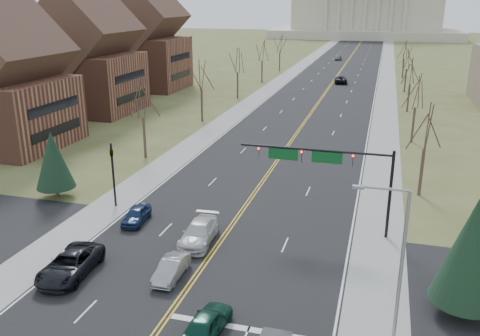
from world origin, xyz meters
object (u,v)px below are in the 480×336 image
Objects in this scene: car_sb_outer_second at (136,215)px; car_far_sb at (338,58)px; car_far_nb at (341,79)px; signal_left at (113,168)px; car_nb_inner_lead at (207,322)px; street_light at (397,258)px; car_sb_inner_second at (199,233)px; signal_mast at (326,163)px; car_sb_inner_lead at (171,269)px; car_sb_outer_lead at (70,264)px.

car_sb_outer_second is 1.00× the size of car_far_sb.
car_far_nb reaches higher than car_far_sb.
car_nb_inner_lead is (14.36, -15.51, -2.96)m from signal_left.
street_light reaches higher than car_nb_inner_lead.
signal_mast is at bearing 24.45° from car_sb_inner_second.
car_sb_inner_second is (-9.00, -4.86, -4.94)m from signal_mast.
car_nb_inner_lead is at bearing -168.48° from street_light.
signal_mast is 1.34× the size of street_light.
car_sb_inner_lead is 6.97m from car_sb_outer_lead.
signal_mast is 11.36m from car_sb_inner_second.
signal_mast reaches higher than car_far_nb.
signal_mast is 3.03× the size of car_far_sb.
car_sb_inner_lead is (-14.27, 3.13, -4.55)m from street_light.
car_sb_outer_second is (-6.41, 2.09, -0.13)m from car_sb_inner_second.
signal_mast is 3.04× the size of car_sb_outer_second.
car_sb_inner_lead is (9.96, -10.37, -3.04)m from signal_left.
street_light is at bearing -8.37° from car_sb_outer_lead.
car_sb_outer_second is at bearing 75.97° from car_far_nb.
car_nb_inner_lead is 0.73× the size of car_sb_outer_lead.
street_light is 1.57× the size of car_far_nb.
car_far_sb is at bearing -82.51° from car_nb_inner_lead.
signal_left is at bearing 73.22° from car_far_nb.
car_far_sb is (-1.40, 129.70, -0.13)m from car_sb_inner_second.
car_sb_inner_second is 6.75m from car_sb_outer_second.
car_sb_outer_second is at bearing -44.50° from car_nb_inner_lead.
car_sb_inner_lead is 9.95m from car_sb_outer_second.
car_nb_inner_lead is at bearing -82.22° from car_far_sb.
car_nb_inner_lead is 1.08× the size of car_far_sb.
signal_left is 1.51× the size of car_sb_outer_second.
car_sb_outer_lead is 1.48× the size of car_far_sb.
car_sb_inner_lead is at bearing -130.91° from signal_mast.
signal_left is 5.42m from car_sb_outer_second.
car_sb_inner_second reaches higher than car_sb_inner_lead.
street_light is at bearing -68.59° from signal_mast.
car_nb_inner_lead is at bearing -50.31° from car_sb_inner_lead.
signal_mast is 2.02× the size of signal_left.
street_light is 2.09× the size of car_nb_inner_lead.
car_sb_inner_second is 1.39× the size of car_far_sb.
signal_left reaches higher than car_sb_inner_second.
car_far_nb is at bearing 79.46° from car_sb_outer_lead.
car_far_nb is at bearing 96.72° from street_light.
car_far_sb reaches higher than car_sb_outer_second.
car_sb_outer_lead is 9.79m from car_sb_inner_second.
signal_left is 1.08× the size of car_sb_inner_second.
street_light reaches higher than car_sb_outer_lead.
signal_mast reaches higher than car_sb_inner_lead.
signal_mast is at bearing -0.00° from signal_left.
car_sb_inner_lead is at bearing -44.40° from car_nb_inner_lead.
signal_mast is 19.06m from signal_left.
street_light is at bearing -13.17° from car_sb_inner_lead.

